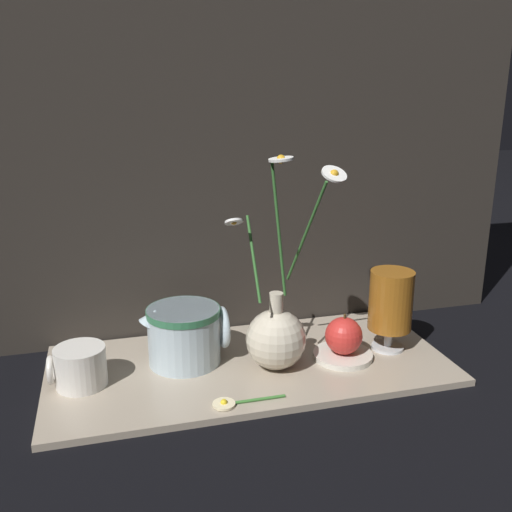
{
  "coord_description": "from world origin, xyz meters",
  "views": [
    {
      "loc": [
        -0.23,
        -0.9,
        0.49
      ],
      "look_at": [
        0.01,
        0.0,
        0.21
      ],
      "focal_mm": 40.0,
      "sensor_mm": 36.0,
      "label": 1
    }
  ],
  "objects": [
    {
      "name": "saucer_plate",
      "position": [
        0.17,
        -0.03,
        0.02
      ],
      "size": [
        0.11,
        0.11,
        0.01
      ],
      "color": "silver",
      "rests_on": "shelf"
    },
    {
      "name": "backdrop_wall",
      "position": [
        0.0,
        0.18,
        0.55
      ],
      "size": [
        1.21,
        0.02,
        1.1
      ],
      "color": "#2D2823",
      "rests_on": "ground_plane"
    },
    {
      "name": "ground_plane",
      "position": [
        0.0,
        0.0,
        0.0
      ],
      "size": [
        6.0,
        6.0,
        0.0
      ],
      "primitive_type": "plane",
      "color": "black"
    },
    {
      "name": "ceramic_pitcher",
      "position": [
        -0.11,
        0.03,
        0.07
      ],
      "size": [
        0.16,
        0.13,
        0.11
      ],
      "color": "silver",
      "rests_on": "shelf"
    },
    {
      "name": "loose_daisy",
      "position": [
        -0.06,
        -0.13,
        0.02
      ],
      "size": [
        0.12,
        0.04,
        0.01
      ],
      "color": "#3D7A33",
      "rests_on": "shelf"
    },
    {
      "name": "shelf",
      "position": [
        0.0,
        0.0,
        0.01
      ],
      "size": [
        0.71,
        0.33,
        0.01
      ],
      "color": "tan",
      "rests_on": "ground_plane"
    },
    {
      "name": "tea_glass",
      "position": [
        0.27,
        -0.01,
        0.11
      ],
      "size": [
        0.08,
        0.08,
        0.15
      ],
      "color": "silver",
      "rests_on": "shelf"
    },
    {
      "name": "vase_with_flowers",
      "position": [
        0.04,
        -0.03,
        0.07
      ],
      "size": [
        0.23,
        0.12,
        0.38
      ],
      "color": "beige",
      "rests_on": "shelf"
    },
    {
      "name": "yellow_mug",
      "position": [
        -0.29,
        -0.01,
        0.05
      ],
      "size": [
        0.09,
        0.08,
        0.07
      ],
      "color": "silver",
      "rests_on": "shelf"
    },
    {
      "name": "orange_fruit",
      "position": [
        0.17,
        -0.03,
        0.06
      ],
      "size": [
        0.07,
        0.07,
        0.08
      ],
      "color": "red",
      "rests_on": "saucer_plate"
    }
  ]
}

